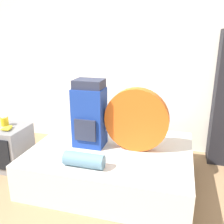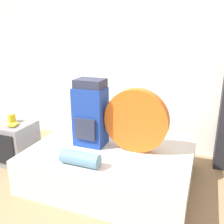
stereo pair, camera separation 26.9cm
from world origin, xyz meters
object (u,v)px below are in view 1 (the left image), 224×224
(canister, at_px, (5,121))
(tent_bag, at_px, (136,120))
(sleeping_roll, at_px, (84,160))
(television, at_px, (9,147))
(backpack, at_px, (89,114))

(canister, bearing_deg, tent_bag, 1.72)
(tent_bag, height_order, sleeping_roll, tent_bag)
(canister, bearing_deg, television, -40.99)
(backpack, height_order, canister, backpack)
(television, height_order, canister, canister)
(sleeping_roll, bearing_deg, television, 160.90)
(sleeping_roll, xyz_separation_m, canister, (-1.32, 0.49, 0.13))
(sleeping_roll, bearing_deg, backpack, 103.57)
(sleeping_roll, bearing_deg, canister, 159.62)
(sleeping_roll, bearing_deg, tent_bag, 50.96)
(backpack, relative_size, sleeping_roll, 1.90)
(backpack, relative_size, canister, 6.29)
(television, xyz_separation_m, canister, (-0.06, 0.06, 0.34))
(sleeping_roll, xyz_separation_m, television, (-1.26, 0.44, -0.22))
(tent_bag, xyz_separation_m, television, (-1.70, -0.11, -0.51))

